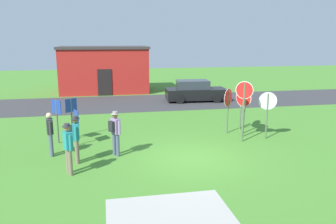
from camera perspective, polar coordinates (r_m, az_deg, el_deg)
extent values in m
plane|color=#47842D|center=(12.68, 3.90, -7.90)|extent=(80.00, 80.00, 0.00)
cube|color=#38383A|center=(23.74, -3.32, 1.67)|extent=(60.00, 6.40, 0.01)
cube|color=#ADAAA3|center=(8.84, 0.38, -17.32)|extent=(3.20, 2.40, 0.01)
cube|color=#B2231E|center=(29.08, -10.86, 7.02)|extent=(7.10, 4.57, 3.62)
cube|color=#383333|center=(28.97, -11.02, 10.77)|extent=(7.30, 4.77, 0.20)
cube|color=black|center=(26.87, -10.76, 4.98)|extent=(1.10, 0.08, 2.10)
cube|color=black|center=(24.26, 4.79, 3.14)|extent=(4.40, 2.06, 0.76)
cube|color=#2D333D|center=(24.11, 4.24, 4.72)|extent=(2.33, 1.67, 0.60)
cylinder|color=black|center=(25.47, 7.29, 3.04)|extent=(0.65, 0.26, 0.64)
cylinder|color=black|center=(23.76, 8.39, 2.34)|extent=(0.65, 0.26, 0.64)
cylinder|color=black|center=(24.93, 1.35, 2.94)|extent=(0.65, 0.26, 0.64)
cylinder|color=black|center=(23.18, 2.03, 2.22)|extent=(0.65, 0.26, 0.64)
cylinder|color=#51664C|center=(16.74, 12.33, 0.41)|extent=(0.09, 0.09, 2.02)
cylinder|color=white|center=(16.62, 12.43, 2.66)|extent=(0.24, 0.79, 0.82)
cylinder|color=red|center=(16.62, 12.46, 2.66)|extent=(0.23, 0.73, 0.76)
cylinder|color=#51664C|center=(15.54, 12.87, -0.91)|extent=(0.15, 0.11, 1.81)
cylinder|color=white|center=(15.42, 12.98, 1.37)|extent=(0.28, 0.63, 0.67)
cylinder|color=red|center=(15.42, 12.94, 1.37)|extent=(0.26, 0.59, 0.62)
cylinder|color=#51664C|center=(15.97, 10.17, 0.05)|extent=(0.11, 0.11, 2.08)
cylinder|color=white|center=(15.84, 10.26, 2.44)|extent=(0.63, 0.64, 0.88)
cylinder|color=red|center=(15.83, 10.29, 2.43)|extent=(0.59, 0.59, 0.81)
cylinder|color=#51664C|center=(14.70, 12.77, -0.11)|extent=(0.10, 0.10, 2.59)
cylinder|color=white|center=(14.52, 12.95, 3.66)|extent=(0.63, 0.44, 0.76)
cylinder|color=red|center=(14.51, 12.94, 3.66)|extent=(0.59, 0.41, 0.70)
cylinder|color=#51664C|center=(15.45, 16.55, -0.72)|extent=(0.09, 0.09, 2.06)
cylinder|color=white|center=(15.31, 16.71, 1.83)|extent=(0.76, 0.25, 0.79)
cylinder|color=red|center=(15.32, 16.70, 1.83)|extent=(0.70, 0.23, 0.73)
cylinder|color=#51664C|center=(15.99, 12.69, -0.02)|extent=(0.10, 0.10, 2.09)
cylinder|color=white|center=(15.86, 12.80, 2.39)|extent=(0.43, 0.77, 0.87)
cylinder|color=red|center=(15.85, 12.78, 2.38)|extent=(0.40, 0.71, 0.81)
cylinder|color=#7A6B56|center=(12.63, -15.27, -6.30)|extent=(0.14, 0.14, 0.88)
cylinder|color=#7A6B56|center=(12.42, -15.30, -6.62)|extent=(0.14, 0.14, 0.88)
cube|color=teal|center=(12.31, -15.48, -3.24)|extent=(0.23, 0.37, 0.58)
cylinder|color=teal|center=(12.55, -15.43, -3.04)|extent=(0.09, 0.09, 0.52)
cylinder|color=teal|center=(12.09, -15.52, -3.63)|extent=(0.09, 0.09, 0.52)
sphere|color=brown|center=(12.21, -15.59, -1.36)|extent=(0.21, 0.21, 0.21)
cylinder|color=#333338|center=(12.20, -15.60, -1.10)|extent=(0.31, 0.32, 0.02)
cylinder|color=#333338|center=(12.19, -15.62, -0.87)|extent=(0.19, 0.19, 0.09)
cube|color=#232328|center=(12.32, -16.27, -3.18)|extent=(0.15, 0.26, 0.40)
cylinder|color=#4C5670|center=(13.03, -9.16, -5.43)|extent=(0.14, 0.14, 0.88)
cylinder|color=#4C5670|center=(12.86, -8.59, -5.65)|extent=(0.14, 0.14, 0.88)
cube|color=#9E7AB2|center=(12.75, -8.99, -2.41)|extent=(0.38, 0.42, 0.58)
cylinder|color=#9E7AB2|center=(12.94, -9.61, -2.30)|extent=(0.09, 0.09, 0.52)
cylinder|color=#9E7AB2|center=(12.56, -8.34, -2.70)|extent=(0.09, 0.09, 0.52)
sphere|color=brown|center=(12.65, -9.05, -0.59)|extent=(0.21, 0.21, 0.21)
cylinder|color=gray|center=(12.64, -9.06, -0.34)|extent=(0.32, 0.31, 0.02)
cylinder|color=gray|center=(12.63, -9.06, -0.12)|extent=(0.19, 0.19, 0.09)
cube|color=#232328|center=(12.65, -9.61, -2.46)|extent=(0.26, 0.29, 0.40)
cylinder|color=#4C5670|center=(13.66, -19.40, -5.16)|extent=(0.14, 0.14, 0.88)
cylinder|color=#4C5670|center=(13.45, -19.32, -5.42)|extent=(0.14, 0.14, 0.88)
cube|color=#333338|center=(13.36, -19.58, -2.30)|extent=(0.29, 0.40, 0.58)
cylinder|color=#333338|center=(13.60, -19.66, -2.15)|extent=(0.09, 0.09, 0.52)
cylinder|color=#333338|center=(13.13, -19.49, -2.63)|extent=(0.09, 0.09, 0.52)
sphere|color=beige|center=(13.27, -19.71, -0.57)|extent=(0.21, 0.21, 0.21)
cylinder|color=#7A6B56|center=(11.65, -16.72, -7.98)|extent=(0.14, 0.14, 0.88)
cylinder|color=#7A6B56|center=(11.45, -16.36, -8.32)|extent=(0.14, 0.14, 0.88)
cube|color=teal|center=(11.32, -16.77, -4.68)|extent=(0.35, 0.42, 0.58)
cylinder|color=teal|center=(11.55, -17.14, -4.48)|extent=(0.09, 0.09, 0.52)
cylinder|color=teal|center=(11.11, -16.37, -5.09)|extent=(0.09, 0.09, 0.52)
sphere|color=#9E7051|center=(11.21, -16.90, -2.65)|extent=(0.21, 0.21, 0.21)
cylinder|color=#333338|center=(11.20, -16.92, -2.36)|extent=(0.31, 0.31, 0.02)
cylinder|color=#333338|center=(11.18, -16.93, -2.11)|extent=(0.19, 0.19, 0.09)
cylinder|color=#4C4C51|center=(14.50, -15.33, -2.62)|extent=(0.06, 0.06, 1.50)
cube|color=#1E389E|center=(14.39, -15.43, -0.88)|extent=(0.24, 0.57, 0.60)
cylinder|color=#4C4C51|center=(15.56, -16.12, -1.07)|extent=(0.06, 0.06, 1.81)
cube|color=#1E389E|center=(15.44, -16.26, 1.11)|extent=(0.47, 0.40, 0.60)
cylinder|color=#4C4C51|center=(14.96, -18.40, -1.59)|extent=(0.06, 0.06, 1.89)
cube|color=#1E389E|center=(14.83, -18.57, 0.84)|extent=(0.44, 0.45, 0.60)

